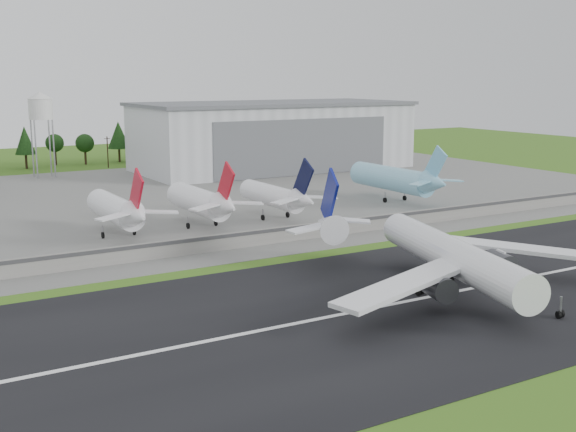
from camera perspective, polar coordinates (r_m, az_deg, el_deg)
ground at (r=99.85m, az=7.75°, el=-9.31°), size 600.00×600.00×0.00m
runway at (r=107.38m, az=4.42°, el=-7.75°), size 320.00×60.00×0.10m
runway_centerline at (r=107.36m, az=4.43°, el=-7.72°), size 220.00×1.00×0.02m
apron at (r=204.78m, az=-13.45°, el=0.98°), size 320.00×150.00×0.10m
blast_fence at (r=144.65m, az=-5.81°, el=-2.14°), size 240.00×0.61×3.50m
hangar_east at (r=273.89m, az=-1.23°, el=6.38°), size 102.00×47.00×25.20m
water_tower at (r=263.89m, az=-18.98°, el=8.21°), size 8.40×8.40×29.40m
utility_poles at (r=281.52m, az=-18.30°, el=3.37°), size 230.00×3.00×12.00m
treeline at (r=296.10m, az=-18.93°, el=3.67°), size 320.00×16.00×22.00m
main_airliner at (r=118.68m, az=13.03°, el=-3.74°), size 55.13×58.32×18.17m
parked_jet_red_a at (r=159.24m, az=-13.16°, el=0.45°), size 7.36×31.29×16.70m
parked_jet_red_b at (r=166.05m, az=-6.65°, el=1.12°), size 7.36×31.29×16.81m
parked_jet_navy at (r=174.74m, az=-0.77°, el=1.57°), size 7.36×31.29×16.44m
parked_jet_skyblue at (r=202.05m, az=8.73°, el=2.90°), size 7.36×37.29×17.16m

